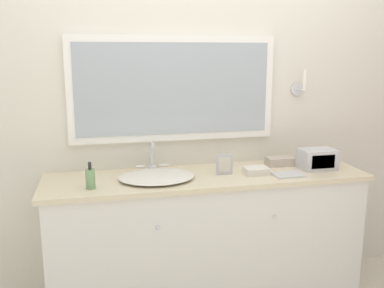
# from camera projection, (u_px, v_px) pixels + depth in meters

# --- Properties ---
(wall_back) EXTENTS (8.00, 0.18, 2.55)m
(wall_back) POSITION_uv_depth(u_px,v_px,m) (195.00, 101.00, 2.84)
(wall_back) COLOR silver
(wall_back) RESTS_ON ground_plane
(vanity_counter) EXTENTS (2.00, 0.53, 0.85)m
(vanity_counter) POSITION_uv_depth(u_px,v_px,m) (206.00, 238.00, 2.74)
(vanity_counter) COLOR silver
(vanity_counter) RESTS_ON ground_plane
(sink_basin) EXTENTS (0.45, 0.41, 0.19)m
(sink_basin) POSITION_uv_depth(u_px,v_px,m) (157.00, 176.00, 2.56)
(sink_basin) COLOR silver
(sink_basin) RESTS_ON vanity_counter
(soap_bottle) EXTENTS (0.05, 0.05, 0.15)m
(soap_bottle) POSITION_uv_depth(u_px,v_px,m) (90.00, 178.00, 2.37)
(soap_bottle) COLOR #709966
(soap_bottle) RESTS_ON vanity_counter
(appliance_box) EXTENTS (0.22, 0.16, 0.13)m
(appliance_box) POSITION_uv_depth(u_px,v_px,m) (317.00, 159.00, 2.78)
(appliance_box) COLOR #BCBCC1
(appliance_box) RESTS_ON vanity_counter
(picture_frame) EXTENTS (0.10, 0.01, 0.13)m
(picture_frame) POSITION_uv_depth(u_px,v_px,m) (224.00, 164.00, 2.64)
(picture_frame) COLOR #B2B2B7
(picture_frame) RESTS_ON vanity_counter
(hand_towel_near_sink) EXTENTS (0.14, 0.12, 0.04)m
(hand_towel_near_sink) POSITION_uv_depth(u_px,v_px,m) (256.00, 171.00, 2.66)
(hand_towel_near_sink) COLOR silver
(hand_towel_near_sink) RESTS_ON vanity_counter
(hand_towel_far_corner) EXTENTS (0.18, 0.11, 0.05)m
(hand_towel_far_corner) POSITION_uv_depth(u_px,v_px,m) (280.00, 161.00, 2.87)
(hand_towel_far_corner) COLOR #B7A899
(hand_towel_far_corner) RESTS_ON vanity_counter
(metal_tray) EXTENTS (0.19, 0.13, 0.01)m
(metal_tray) POSITION_uv_depth(u_px,v_px,m) (288.00, 175.00, 2.64)
(metal_tray) COLOR silver
(metal_tray) RESTS_ON vanity_counter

